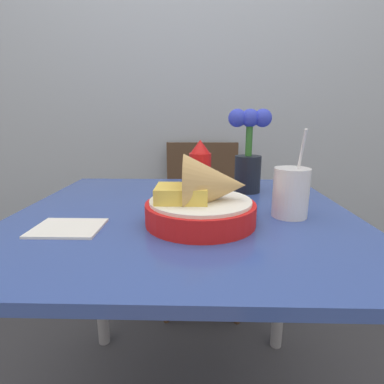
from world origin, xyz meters
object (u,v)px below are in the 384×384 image
Objects in this scene: chair_far_window at (202,208)px; flower_vase at (248,152)px; food_basket at (205,200)px; ketchup_bottle at (200,172)px; drink_cup at (291,194)px.

chair_far_window is 0.71m from flower_vase.
food_basket is (-0.00, -0.90, 0.30)m from chair_far_window.
ketchup_bottle is 0.27m from drink_cup.
flower_vase is at bearing -75.50° from chair_far_window.
flower_vase is (-0.07, 0.27, 0.08)m from drink_cup.
drink_cup reaches higher than food_basket.
ketchup_bottle is 0.21m from flower_vase.
chair_far_window is 0.78m from ketchup_bottle.
drink_cup is (0.22, 0.06, 0.00)m from food_basket.
chair_far_window is 0.95m from food_basket.
food_basket is at bearing -86.56° from ketchup_bottle.
food_basket is 0.37m from flower_vase.
food_basket reaches higher than chair_far_window.
food_basket is at bearing -165.17° from drink_cup.
chair_far_window is 3.89× the size of drink_cup.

